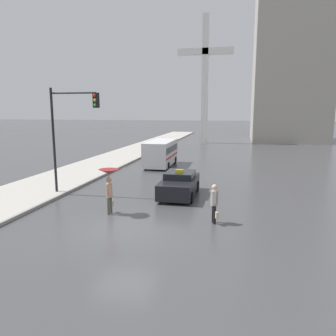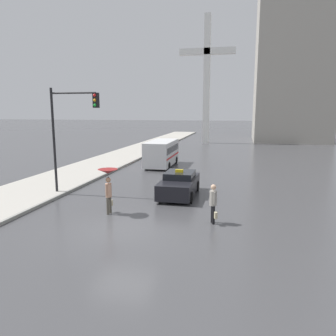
% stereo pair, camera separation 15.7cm
% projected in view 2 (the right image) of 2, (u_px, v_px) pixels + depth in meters
% --- Properties ---
extents(ground_plane, '(300.00, 300.00, 0.00)m').
position_uv_depth(ground_plane, '(123.00, 230.00, 13.35)').
color(ground_plane, '#424244').
extents(taxi, '(1.91, 4.20, 1.52)m').
position_uv_depth(taxi, '(179.00, 184.00, 18.61)').
color(taxi, black).
rests_on(taxi, ground_plane).
extents(ambulance_van, '(2.14, 5.42, 2.20)m').
position_uv_depth(ambulance_van, '(162.00, 152.00, 28.51)').
color(ambulance_van, silver).
rests_on(ambulance_van, ground_plane).
extents(pedestrian_with_umbrella, '(0.92, 0.92, 2.14)m').
position_uv_depth(pedestrian_with_umbrella, '(108.00, 179.00, 15.13)').
color(pedestrian_with_umbrella, '#4C473D').
rests_on(pedestrian_with_umbrella, ground_plane).
extents(pedestrian_man, '(0.42, 0.57, 1.72)m').
position_uv_depth(pedestrian_man, '(213.00, 201.00, 13.93)').
color(pedestrian_man, black).
rests_on(pedestrian_man, ground_plane).
extents(traffic_light, '(2.87, 0.38, 6.04)m').
position_uv_depth(traffic_light, '(70.00, 123.00, 18.16)').
color(traffic_light, black).
rests_on(traffic_light, ground_plane).
extents(building_tower_near, '(11.02, 12.17, 34.75)m').
position_uv_depth(building_tower_near, '(295.00, 27.00, 50.03)').
color(building_tower_near, '#A39E93').
rests_on(building_tower_near, ground_plane).
extents(monument_cross, '(8.05, 0.90, 18.29)m').
position_uv_depth(monument_cross, '(207.00, 72.00, 47.37)').
color(monument_cross, white).
rests_on(monument_cross, ground_plane).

